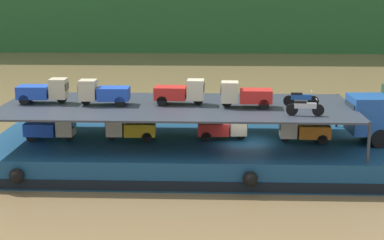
# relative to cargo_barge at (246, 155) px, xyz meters

# --- Properties ---
(ground_plane) EXTENTS (400.00, 400.00, 0.00)m
(ground_plane) POSITION_rel_cargo_barge_xyz_m (0.00, 0.02, -0.75)
(ground_plane) COLOR brown
(cargo_barge) EXTENTS (28.34, 9.07, 1.50)m
(cargo_barge) POSITION_rel_cargo_barge_xyz_m (0.00, 0.00, 0.00)
(cargo_barge) COLOR navy
(cargo_barge) RESTS_ON ground
(cargo_rack) EXTENTS (19.14, 7.68, 2.00)m
(cargo_rack) POSITION_rel_cargo_barge_xyz_m (-3.80, 0.02, 2.69)
(cargo_rack) COLOR #2D333D
(cargo_rack) RESTS_ON cargo_barge
(mini_truck_lower_stern) EXTENTS (2.77, 1.25, 1.38)m
(mini_truck_lower_stern) POSITION_rel_cargo_barge_xyz_m (-10.80, 0.01, 1.44)
(mini_truck_lower_stern) COLOR #1E47B7
(mini_truck_lower_stern) RESTS_ON cargo_barge
(mini_truck_lower_aft) EXTENTS (2.79, 1.29, 1.38)m
(mini_truck_lower_aft) POSITION_rel_cargo_barge_xyz_m (-6.42, 0.16, 1.44)
(mini_truck_lower_aft) COLOR gold
(mini_truck_lower_aft) RESTS_ON cargo_barge
(mini_truck_lower_mid) EXTENTS (2.78, 1.26, 1.38)m
(mini_truck_lower_mid) POSITION_rel_cargo_barge_xyz_m (-1.24, 0.54, 1.44)
(mini_truck_lower_mid) COLOR red
(mini_truck_lower_mid) RESTS_ON cargo_barge
(mini_truck_lower_fore) EXTENTS (2.76, 1.23, 1.38)m
(mini_truck_lower_fore) POSITION_rel_cargo_barge_xyz_m (3.14, 0.09, 1.44)
(mini_truck_lower_fore) COLOR orange
(mini_truck_lower_fore) RESTS_ON cargo_barge
(mini_truck_upper_stern) EXTENTS (2.77, 1.24, 1.38)m
(mini_truck_upper_stern) POSITION_rel_cargo_barge_xyz_m (-11.22, 0.42, 3.44)
(mini_truck_upper_stern) COLOR #1E47B7
(mini_truck_upper_stern) RESTS_ON cargo_rack
(mini_truck_upper_mid) EXTENTS (2.76, 1.24, 1.38)m
(mini_truck_upper_mid) POSITION_rel_cargo_barge_xyz_m (-7.82, 0.06, 3.44)
(mini_truck_upper_mid) COLOR #1E47B7
(mini_truck_upper_mid) RESTS_ON cargo_rack
(mini_truck_upper_fore) EXTENTS (2.77, 1.25, 1.38)m
(mini_truck_upper_fore) POSITION_rel_cargo_barge_xyz_m (-3.62, 0.39, 3.44)
(mini_truck_upper_fore) COLOR red
(mini_truck_upper_fore) RESTS_ON cargo_rack
(mini_truck_upper_bow) EXTENTS (2.76, 1.24, 1.38)m
(mini_truck_upper_bow) POSITION_rel_cargo_barge_xyz_m (-0.09, -0.30, 3.44)
(mini_truck_upper_bow) COLOR red
(mini_truck_upper_bow) RESTS_ON cargo_rack
(motorcycle_upper_port) EXTENTS (1.90, 0.55, 0.87)m
(motorcycle_upper_port) POSITION_rel_cargo_barge_xyz_m (2.78, -2.28, 3.18)
(motorcycle_upper_port) COLOR black
(motorcycle_upper_port) RESTS_ON cargo_rack
(motorcycle_upper_centre) EXTENTS (1.90, 0.55, 0.87)m
(motorcycle_upper_centre) POSITION_rel_cargo_barge_xyz_m (2.91, 0.03, 3.18)
(motorcycle_upper_centre) COLOR black
(motorcycle_upper_centre) RESTS_ON cargo_rack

